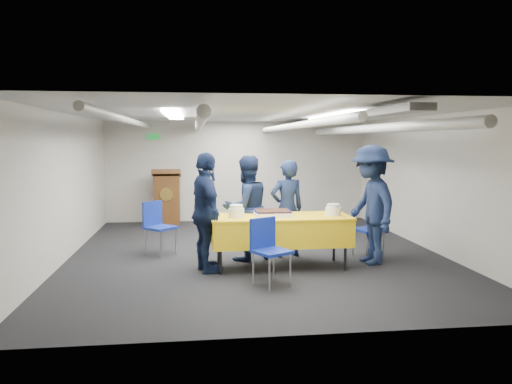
# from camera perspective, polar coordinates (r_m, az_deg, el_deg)

# --- Properties ---
(ground) EXTENTS (7.00, 7.00, 0.00)m
(ground) POSITION_cam_1_polar(r_m,az_deg,el_deg) (8.33, -0.04, -7.05)
(ground) COLOR black
(ground) RESTS_ON ground
(room_shell) EXTENTS (6.00, 7.00, 2.30)m
(room_shell) POSITION_cam_1_polar(r_m,az_deg,el_deg) (8.53, 0.24, 5.53)
(room_shell) COLOR beige
(room_shell) RESTS_ON ground
(serving_table) EXTENTS (2.04, 0.83, 0.77)m
(serving_table) POSITION_cam_1_polar(r_m,az_deg,el_deg) (7.36, 2.81, -4.36)
(serving_table) COLOR black
(serving_table) RESTS_ON ground
(sheet_cake) EXTENTS (0.53, 0.41, 0.09)m
(sheet_cake) POSITION_cam_1_polar(r_m,az_deg,el_deg) (7.29, 1.91, -2.42)
(sheet_cake) COLOR white
(sheet_cake) RESTS_ON serving_table
(plate_stack_left) EXTENTS (0.23, 0.23, 0.18)m
(plate_stack_left) POSITION_cam_1_polar(r_m,az_deg,el_deg) (7.19, -2.26, -2.23)
(plate_stack_left) COLOR white
(plate_stack_left) RESTS_ON serving_table
(plate_stack_right) EXTENTS (0.23, 0.23, 0.17)m
(plate_stack_right) POSITION_cam_1_polar(r_m,az_deg,el_deg) (7.44, 8.82, -2.05)
(plate_stack_right) COLOR white
(plate_stack_right) RESTS_ON serving_table
(podium) EXTENTS (0.62, 0.53, 1.25)m
(podium) POSITION_cam_1_polar(r_m,az_deg,el_deg) (11.19, -10.14, -0.60)
(podium) COLOR brown
(podium) RESTS_ON ground
(chair_near) EXTENTS (0.57, 0.57, 0.87)m
(chair_near) POSITION_cam_1_polar(r_m,az_deg,el_deg) (6.50, 1.34, -6.00)
(chair_near) COLOR gray
(chair_near) RESTS_ON ground
(chair_right) EXTENTS (0.54, 0.54, 0.87)m
(chair_right) POSITION_cam_1_polar(r_m,az_deg,el_deg) (8.23, 13.22, -3.60)
(chair_right) COLOR gray
(chair_right) RESTS_ON ground
(chair_left) EXTENTS (0.59, 0.59, 0.87)m
(chair_left) POSITION_cam_1_polar(r_m,az_deg,el_deg) (8.36, -11.26, -3.41)
(chair_left) COLOR gray
(chair_left) RESTS_ON ground
(sailor_a) EXTENTS (0.64, 0.49, 1.56)m
(sailor_a) POSITION_cam_1_polar(r_m,az_deg,el_deg) (8.02, 3.57, -1.90)
(sailor_a) COLOR #0E1833
(sailor_a) RESTS_ON ground
(sailor_b) EXTENTS (0.98, 0.90, 1.64)m
(sailor_b) POSITION_cam_1_polar(r_m,az_deg,el_deg) (7.79, -1.12, -1.85)
(sailor_b) COLOR #0E1833
(sailor_b) RESTS_ON ground
(sailor_c) EXTENTS (0.65, 1.07, 1.71)m
(sailor_c) POSITION_cam_1_polar(r_m,az_deg,el_deg) (7.10, -5.71, -2.36)
(sailor_c) COLOR #0E1833
(sailor_c) RESTS_ON ground
(sailor_d) EXTENTS (0.80, 1.23, 1.80)m
(sailor_d) POSITION_cam_1_polar(r_m,az_deg,el_deg) (7.75, 13.01, -1.43)
(sailor_d) COLOR #0E1833
(sailor_d) RESTS_ON ground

